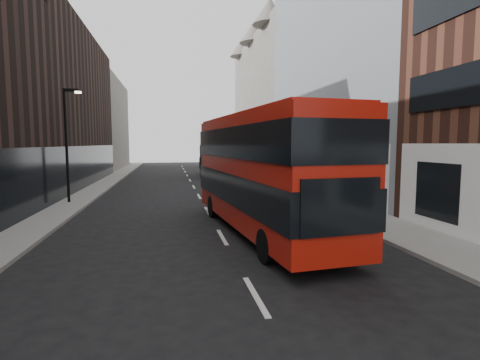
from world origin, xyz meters
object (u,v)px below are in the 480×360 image
car_a (243,194)px  car_b (248,183)px  grey_bus (213,159)px  car_c (240,179)px  street_lamp (68,137)px  red_bus (262,168)px

car_a → car_b: 6.70m
grey_bus → car_b: grey_bus is taller
grey_bus → car_c: grey_bus is taller
grey_bus → car_a: size_ratio=2.61×
street_lamp → car_a: bearing=-14.9°
car_c → car_b: bearing=-96.3°
street_lamp → car_b: street_lamp is taller
street_lamp → car_b: bearing=16.8°
car_a → grey_bus: bearing=95.2°
red_bus → street_lamp: bearing=130.4°
street_lamp → red_bus: size_ratio=0.56×
car_a → red_bus: bearing=-87.8°
street_lamp → car_c: (12.24, 7.17, -3.47)m
car_a → car_b: bearing=82.3°
street_lamp → red_bus: bearing=-43.7°
car_a → street_lamp: bearing=172.0°
grey_bus → car_a: 22.08m
street_lamp → car_b: 13.22m
red_bus → grey_bus: 28.80m
street_lamp → red_bus: street_lamp is taller
street_lamp → car_c: 14.60m
street_lamp → grey_bus: 22.36m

